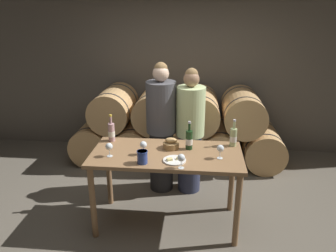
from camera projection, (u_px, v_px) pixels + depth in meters
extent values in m
plane|color=#665E51|center=(167.00, 222.00, 3.80)|extent=(10.00, 10.00, 0.00)
cube|color=#60594F|center=(180.00, 55.00, 5.34)|extent=(10.00, 0.12, 3.20)
cylinder|color=tan|center=(96.00, 139.00, 5.36)|extent=(0.61, 0.95, 0.61)
cylinder|color=#2D2D33|center=(90.00, 147.00, 5.07)|extent=(0.62, 0.02, 0.62)
cylinder|color=#2D2D33|center=(102.00, 132.00, 5.64)|extent=(0.62, 0.02, 0.62)
cylinder|color=tan|center=(136.00, 141.00, 5.30)|extent=(0.61, 0.95, 0.61)
cylinder|color=#2D2D33|center=(132.00, 148.00, 5.01)|extent=(0.62, 0.02, 0.62)
cylinder|color=#2D2D33|center=(139.00, 134.00, 5.58)|extent=(0.62, 0.02, 0.62)
cylinder|color=tan|center=(177.00, 142.00, 5.24)|extent=(0.61, 0.95, 0.61)
cylinder|color=#2D2D33|center=(176.00, 150.00, 4.95)|extent=(0.62, 0.02, 0.62)
cylinder|color=#2D2D33|center=(178.00, 135.00, 5.52)|extent=(0.62, 0.02, 0.62)
cylinder|color=tan|center=(219.00, 144.00, 5.18)|extent=(0.61, 0.95, 0.61)
cylinder|color=#2D2D33|center=(220.00, 152.00, 4.89)|extent=(0.62, 0.02, 0.62)
cylinder|color=#2D2D33|center=(218.00, 137.00, 5.46)|extent=(0.62, 0.02, 0.62)
cylinder|color=tan|center=(261.00, 145.00, 5.12)|extent=(0.61, 0.95, 0.61)
cylinder|color=#2D2D33|center=(265.00, 153.00, 4.84)|extent=(0.62, 0.02, 0.62)
cylinder|color=#2D2D33|center=(258.00, 138.00, 5.40)|extent=(0.62, 0.02, 0.62)
cylinder|color=tan|center=(114.00, 108.00, 5.14)|extent=(0.61, 0.95, 0.61)
cylinder|color=#2D2D33|center=(109.00, 114.00, 4.85)|extent=(0.62, 0.02, 0.62)
cylinder|color=#2D2D33|center=(119.00, 102.00, 5.42)|extent=(0.62, 0.02, 0.62)
cylinder|color=tan|center=(156.00, 109.00, 5.08)|extent=(0.61, 0.95, 0.61)
cylinder|color=#2D2D33|center=(153.00, 115.00, 4.79)|extent=(0.62, 0.02, 0.62)
cylinder|color=#2D2D33|center=(158.00, 103.00, 5.36)|extent=(0.62, 0.02, 0.62)
cylinder|color=tan|center=(199.00, 110.00, 5.02)|extent=(0.61, 0.95, 0.61)
cylinder|color=#2D2D33|center=(199.00, 116.00, 4.73)|extent=(0.62, 0.02, 0.62)
cylinder|color=#2D2D33|center=(199.00, 104.00, 5.30)|extent=(0.62, 0.02, 0.62)
cylinder|color=tan|center=(243.00, 111.00, 4.96)|extent=(0.61, 0.95, 0.61)
cylinder|color=#2D2D33|center=(245.00, 118.00, 4.68)|extent=(0.62, 0.02, 0.62)
cylinder|color=#2D2D33|center=(240.00, 106.00, 5.24)|extent=(0.62, 0.02, 0.62)
cylinder|color=olive|center=(93.00, 203.00, 3.42)|extent=(0.06, 0.06, 0.84)
cylinder|color=olive|center=(237.00, 211.00, 3.29)|extent=(0.06, 0.06, 0.84)
cylinder|color=olive|center=(109.00, 173.00, 4.02)|extent=(0.06, 0.06, 0.84)
cylinder|color=olive|center=(232.00, 179.00, 3.89)|extent=(0.06, 0.06, 0.84)
cube|color=olive|center=(167.00, 155.00, 3.50)|extent=(1.61, 0.76, 0.04)
cylinder|color=#232326|center=(161.00, 160.00, 4.38)|extent=(0.31, 0.31, 0.83)
cylinder|color=#4C4C51|center=(161.00, 107.00, 4.12)|extent=(0.38, 0.38, 0.65)
sphere|color=beige|center=(161.00, 74.00, 3.97)|extent=(0.20, 0.20, 0.20)
sphere|color=olive|center=(161.00, 69.00, 3.97)|extent=(0.17, 0.17, 0.17)
cylinder|color=#2D334C|center=(189.00, 162.00, 4.35)|extent=(0.30, 0.30, 0.80)
cylinder|color=beige|center=(191.00, 111.00, 4.10)|extent=(0.36, 0.36, 0.63)
sphere|color=#997051|center=(191.00, 79.00, 3.96)|extent=(0.19, 0.19, 0.19)
sphere|color=olive|center=(192.00, 74.00, 3.95)|extent=(0.16, 0.16, 0.16)
cylinder|color=#193819|center=(189.00, 140.00, 3.55)|extent=(0.08, 0.08, 0.21)
cylinder|color=#193819|center=(189.00, 127.00, 3.50)|extent=(0.03, 0.03, 0.09)
cylinder|color=#B7B7BC|center=(190.00, 122.00, 3.48)|extent=(0.03, 0.03, 0.02)
cylinder|color=white|center=(189.00, 141.00, 3.56)|extent=(0.08, 0.08, 0.07)
cylinder|color=#ADBC7F|center=(233.00, 137.00, 3.64)|extent=(0.08, 0.08, 0.20)
cylinder|color=#ADBC7F|center=(234.00, 125.00, 3.59)|extent=(0.03, 0.03, 0.09)
cylinder|color=#B7B7BC|center=(235.00, 120.00, 3.57)|extent=(0.03, 0.03, 0.02)
cylinder|color=white|center=(233.00, 139.00, 3.64)|extent=(0.08, 0.08, 0.06)
cylinder|color=#BC8E93|center=(111.00, 132.00, 3.77)|extent=(0.08, 0.08, 0.21)
cylinder|color=#BC8E93|center=(111.00, 120.00, 3.72)|extent=(0.03, 0.03, 0.09)
cylinder|color=gold|center=(110.00, 116.00, 3.70)|extent=(0.03, 0.03, 0.02)
cylinder|color=white|center=(112.00, 134.00, 3.78)|extent=(0.08, 0.08, 0.07)
cylinder|color=navy|center=(142.00, 157.00, 3.25)|extent=(0.10, 0.10, 0.13)
cylinder|color=navy|center=(142.00, 152.00, 3.22)|extent=(0.11, 0.11, 0.01)
cylinder|color=olive|center=(171.00, 145.00, 3.60)|extent=(0.18, 0.18, 0.07)
ellipsoid|color=tan|center=(171.00, 140.00, 3.58)|extent=(0.13, 0.08, 0.06)
cylinder|color=white|center=(175.00, 160.00, 3.31)|extent=(0.23, 0.23, 0.01)
cube|color=beige|center=(179.00, 158.00, 3.32)|extent=(0.07, 0.06, 0.02)
cube|color=#E0CC7F|center=(170.00, 159.00, 3.29)|extent=(0.07, 0.06, 0.02)
cylinder|color=white|center=(110.00, 156.00, 3.42)|extent=(0.06, 0.06, 0.00)
cylinder|color=white|center=(110.00, 153.00, 3.40)|extent=(0.01, 0.01, 0.08)
sphere|color=white|center=(109.00, 146.00, 3.38)|extent=(0.08, 0.08, 0.08)
cylinder|color=white|center=(144.00, 154.00, 3.46)|extent=(0.06, 0.06, 0.00)
cylinder|color=white|center=(143.00, 151.00, 3.44)|extent=(0.01, 0.01, 0.08)
sphere|color=white|center=(143.00, 145.00, 3.42)|extent=(0.08, 0.08, 0.08)
cylinder|color=white|center=(181.00, 168.00, 3.17)|extent=(0.06, 0.06, 0.00)
cylinder|color=white|center=(181.00, 164.00, 3.15)|extent=(0.01, 0.01, 0.08)
sphere|color=white|center=(181.00, 158.00, 3.13)|extent=(0.08, 0.08, 0.08)
cylinder|color=white|center=(220.00, 158.00, 3.37)|extent=(0.06, 0.06, 0.00)
cylinder|color=white|center=(220.00, 155.00, 3.36)|extent=(0.01, 0.01, 0.08)
sphere|color=white|center=(220.00, 148.00, 3.33)|extent=(0.08, 0.08, 0.08)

